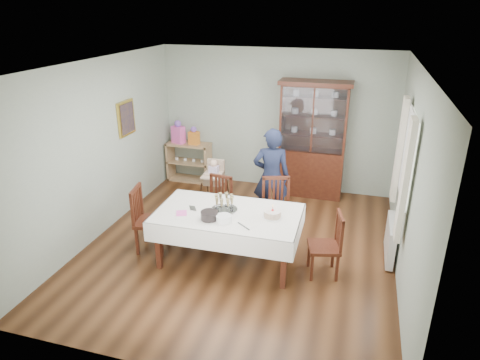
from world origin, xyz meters
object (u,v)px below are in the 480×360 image
at_px(chair_far_left, 217,216).
at_px(woman, 271,177).
at_px(chair_end_right, 324,257).
at_px(china_cabinet, 313,138).
at_px(chair_far_right, 276,223).
at_px(birthday_cake, 273,214).
at_px(chair_end_left, 151,231).
at_px(gift_bag_pink, 178,133).
at_px(champagne_tray, 224,206).
at_px(high_chair, 214,190).
at_px(dining_table, 228,236).
at_px(gift_bag_orange, 194,136).
at_px(sideboard, 189,162).

xyz_separation_m(chair_far_left, woman, (0.76, 0.57, 0.54)).
bearing_deg(chair_end_right, china_cabinet, 177.58).
relative_size(chair_far_right, woman, 0.61).
height_order(woman, birthday_cake, woman).
relative_size(chair_far_left, chair_far_right, 0.92).
relative_size(chair_end_left, gift_bag_pink, 2.10).
bearing_deg(chair_far_left, champagne_tray, -53.45).
bearing_deg(gift_bag_pink, chair_far_right, -38.14).
relative_size(china_cabinet, chair_end_right, 2.41).
relative_size(chair_end_right, high_chair, 0.96).
relative_size(dining_table, chair_far_left, 2.20).
bearing_deg(dining_table, gift_bag_orange, 120.37).
height_order(birthday_cake, gift_bag_orange, gift_bag_orange).
xyz_separation_m(dining_table, chair_end_left, (-1.20, -0.03, -0.09)).
distance_m(birthday_cake, gift_bag_orange, 3.42).
height_order(high_chair, birthday_cake, birthday_cake).
relative_size(chair_far_left, gift_bag_pink, 1.95).
xyz_separation_m(chair_far_right, chair_end_left, (-1.74, -0.77, -0.00)).
relative_size(chair_far_right, high_chair, 1.06).
xyz_separation_m(birthday_cake, gift_bag_orange, (-2.18, 2.63, 0.15)).
bearing_deg(sideboard, birthday_cake, -48.90).
bearing_deg(high_chair, chair_end_right, -35.64).
height_order(high_chair, champagne_tray, champagne_tray).
bearing_deg(sideboard, champagne_tray, -58.28).
relative_size(dining_table, sideboard, 2.24).
relative_size(champagne_tray, gift_bag_orange, 1.00).
bearing_deg(birthday_cake, woman, 102.97).
xyz_separation_m(chair_far_left, chair_end_right, (1.78, -0.72, -0.00)).
relative_size(china_cabinet, woman, 1.33).
distance_m(chair_far_left, chair_far_right, 0.97).
bearing_deg(gift_bag_pink, gift_bag_orange, 0.00).
bearing_deg(high_chair, chair_end_left, -106.68).
bearing_deg(gift_bag_pink, chair_end_right, -38.98).
distance_m(chair_end_left, birthday_cake, 1.89).
distance_m(woman, gift_bag_pink, 2.60).
relative_size(champagne_tray, gift_bag_pink, 0.79).
height_order(china_cabinet, birthday_cake, china_cabinet).
height_order(china_cabinet, high_chair, china_cabinet).
distance_m(sideboard, high_chair, 1.50).
bearing_deg(chair_far_left, gift_bag_orange, 129.63).
distance_m(champagne_tray, gift_bag_orange, 3.01).
bearing_deg(high_chair, gift_bag_orange, 125.45).
relative_size(dining_table, champagne_tray, 5.47).
bearing_deg(dining_table, gift_bag_pink, 125.51).
relative_size(chair_far_right, gift_bag_pink, 2.11).
relative_size(high_chair, champagne_tray, 2.54).
bearing_deg(china_cabinet, birthday_cake, -94.03).
bearing_deg(dining_table, chair_far_right, 54.14).
height_order(sideboard, birthday_cake, birthday_cake).
height_order(chair_far_left, gift_bag_orange, gift_bag_orange).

